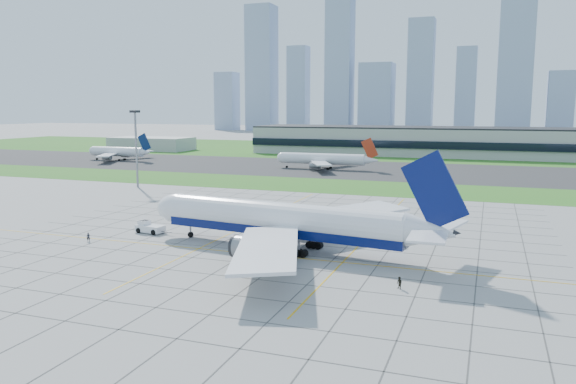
% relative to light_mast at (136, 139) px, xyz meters
% --- Properties ---
extents(ground, '(1400.00, 1400.00, 0.00)m').
position_rel_light_mast_xyz_m(ground, '(70.00, -65.00, -16.18)').
color(ground, gray).
rests_on(ground, ground).
extents(grass_median, '(700.00, 35.00, 0.04)m').
position_rel_light_mast_xyz_m(grass_median, '(70.00, 25.00, -16.16)').
color(grass_median, '#2D6E1F').
rests_on(grass_median, ground).
extents(asphalt_taxiway, '(700.00, 75.00, 0.04)m').
position_rel_light_mast_xyz_m(asphalt_taxiway, '(70.00, 80.00, -16.15)').
color(asphalt_taxiway, '#383838').
rests_on(asphalt_taxiway, ground).
extents(grass_far, '(700.00, 145.00, 0.04)m').
position_rel_light_mast_xyz_m(grass_far, '(70.00, 190.00, -16.16)').
color(grass_far, '#2D6E1F').
rests_on(grass_far, ground).
extents(apron_markings, '(120.00, 130.00, 0.03)m').
position_rel_light_mast_xyz_m(apron_markings, '(70.43, -53.91, -16.17)').
color(apron_markings, '#474744').
rests_on(apron_markings, ground).
extents(terminal, '(260.00, 43.00, 15.80)m').
position_rel_light_mast_xyz_m(terminal, '(110.00, 164.87, -8.29)').
color(terminal, '#B7B7B2').
rests_on(terminal, ground).
extents(service_block, '(50.00, 25.00, 8.00)m').
position_rel_light_mast_xyz_m(service_block, '(-90.00, 145.00, -12.18)').
color(service_block, '#B7B7B2').
rests_on(service_block, ground).
extents(light_mast, '(2.50, 2.50, 25.60)m').
position_rel_light_mast_xyz_m(light_mast, '(0.00, 0.00, 0.00)').
color(light_mast, gray).
rests_on(light_mast, ground).
extents(city_skyline, '(523.00, 32.40, 160.00)m').
position_rel_light_mast_xyz_m(city_skyline, '(61.29, 455.00, 42.91)').
color(city_skyline, '#95A7C3').
rests_on(city_skyline, ground).
extents(airliner, '(62.59, 63.04, 19.75)m').
position_rel_light_mast_xyz_m(airliner, '(75.38, -62.04, -10.78)').
color(airliner, white).
rests_on(airliner, ground).
extents(pushback_tug, '(9.16, 3.84, 2.52)m').
position_rel_light_mast_xyz_m(pushback_tug, '(43.28, -58.33, -15.06)').
color(pushback_tug, white).
rests_on(pushback_tug, ground).
extents(crew_near, '(0.77, 0.76, 1.79)m').
position_rel_light_mast_xyz_m(crew_near, '(36.44, -69.28, -15.29)').
color(crew_near, black).
rests_on(crew_near, ground).
extents(crew_far, '(1.14, 1.12, 1.85)m').
position_rel_light_mast_xyz_m(crew_far, '(99.42, -78.17, -15.26)').
color(crew_far, black).
rests_on(crew_far, ground).
extents(distant_jet_0, '(34.26, 42.66, 14.08)m').
position_rel_light_mast_xyz_m(distant_jet_0, '(-65.62, 78.40, -11.70)').
color(distant_jet_0, white).
rests_on(distant_jet_0, ground).
extents(distant_jet_1, '(42.84, 42.66, 14.08)m').
position_rel_light_mast_xyz_m(distant_jet_1, '(43.28, 74.60, -11.69)').
color(distant_jet_1, white).
rests_on(distant_jet_1, ground).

